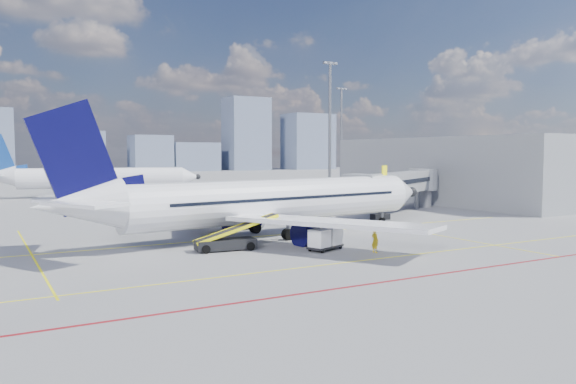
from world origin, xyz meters
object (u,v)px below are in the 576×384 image
baggage_tug (321,240)px  cargo_dolly (325,238)px  second_aircraft (93,178)px  ramp_worker (375,241)px  belt_loader (228,241)px  main_aircraft (264,202)px

baggage_tug → cargo_dolly: size_ratio=0.60×
second_aircraft → baggage_tug: second_aircraft is taller
second_aircraft → cargo_dolly: 64.99m
cargo_dolly → ramp_worker: size_ratio=1.82×
second_aircraft → baggage_tug: (6.34, -63.49, -2.57)m
baggage_tug → ramp_worker: bearing=-65.4°
cargo_dolly → belt_loader: (-6.76, 3.71, -0.23)m
baggage_tug → belt_loader: 7.56m
second_aircraft → baggage_tug: 63.85m
ramp_worker → main_aircraft: bearing=14.8°
baggage_tug → cargo_dolly: cargo_dolly is taller
second_aircraft → cargo_dolly: (5.97, -64.68, -2.28)m
belt_loader → ramp_worker: 11.50m
main_aircraft → belt_loader: size_ratio=5.88×
main_aircraft → cargo_dolly: size_ratio=11.80×
cargo_dolly → ramp_worker: (2.71, -2.80, -0.00)m
second_aircraft → ramp_worker: 68.07m
main_aircraft → belt_loader: 7.77m
cargo_dolly → main_aircraft: bearing=76.3°
main_aircraft → belt_loader: main_aircraft is taller
belt_loader → ramp_worker: size_ratio=3.66×
baggage_tug → cargo_dolly: 1.28m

